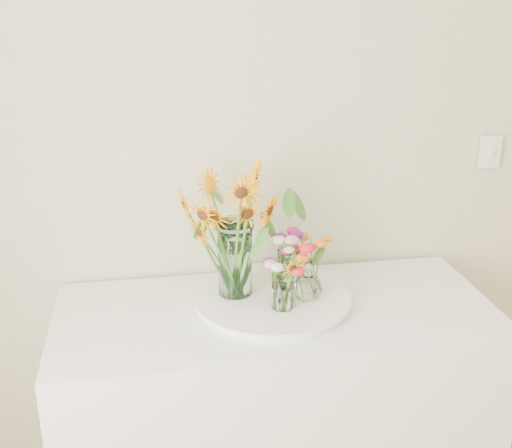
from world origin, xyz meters
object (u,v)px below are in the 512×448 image
small_vase_a (283,292)px  mason_jar (235,258)px  tray (272,300)px  small_vase_b (308,279)px  small_vase_c (288,267)px  counter (275,425)px

small_vase_a → mason_jar: bearing=136.2°
tray → small_vase_a: small_vase_a is taller
small_vase_a → small_vase_b: 0.11m
small_vase_c → tray: bearing=-132.4°
small_vase_b → small_vase_c: (-0.04, 0.10, -0.00)m
counter → mason_jar: bearing=148.1°
counter → small_vase_a: bearing=-79.3°
tray → small_vase_b: 0.14m
small_vase_a → small_vase_b: small_vase_b is taller
small_vase_c → counter: bearing=-119.3°
small_vase_c → small_vase_a: bearing=-108.5°
tray → small_vase_b: small_vase_b is taller
small_vase_a → small_vase_c: 0.17m
mason_jar → tray: bearing=-18.1°
mason_jar → small_vase_b: mason_jar is taller
small_vase_a → small_vase_b: bearing=32.3°
mason_jar → small_vase_a: (0.13, -0.12, -0.07)m
counter → small_vase_a: size_ratio=11.90×
counter → mason_jar: size_ratio=5.48×
tray → small_vase_a: bearing=-80.2°
counter → small_vase_b: small_vase_b is taller
small_vase_a → small_vase_c: size_ratio=0.92×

